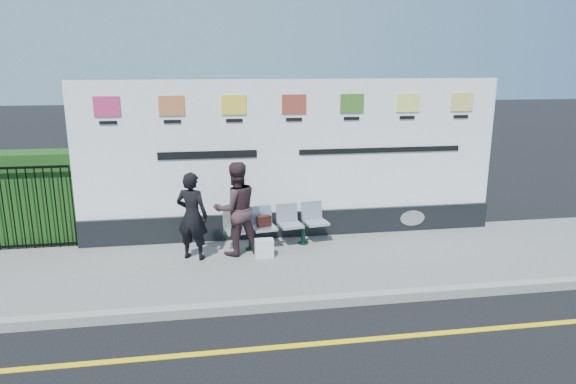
% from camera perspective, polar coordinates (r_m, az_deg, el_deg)
% --- Properties ---
extents(ground, '(80.00, 80.00, 0.00)m').
position_cam_1_polar(ground, '(6.65, 1.96, -16.64)').
color(ground, black).
extents(pavement, '(14.00, 3.00, 0.12)m').
position_cam_1_polar(pavement, '(8.83, -1.19, -8.08)').
color(pavement, slate).
rests_on(pavement, ground).
extents(kerb, '(14.00, 0.18, 0.14)m').
position_cam_1_polar(kerb, '(7.48, 0.45, -12.31)').
color(kerb, gray).
rests_on(kerb, ground).
extents(yellow_line, '(14.00, 0.10, 0.01)m').
position_cam_1_polar(yellow_line, '(6.65, 1.96, -16.61)').
color(yellow_line, yellow).
rests_on(yellow_line, ground).
extents(billboard, '(8.00, 0.30, 3.00)m').
position_cam_1_polar(billboard, '(9.79, 0.57, 2.47)').
color(billboard, black).
rests_on(billboard, pavement).
extents(hedge, '(2.35, 0.70, 1.70)m').
position_cam_1_polar(hedge, '(10.76, -27.59, -0.55)').
color(hedge, '#1B4514').
rests_on(hedge, pavement).
extents(railing, '(2.05, 0.06, 1.54)m').
position_cam_1_polar(railing, '(10.37, -28.29, -1.60)').
color(railing, black).
rests_on(railing, pavement).
extents(bench, '(1.97, 0.81, 0.41)m').
position_cam_1_polar(bench, '(9.43, -1.19, -4.89)').
color(bench, silver).
rests_on(bench, pavement).
extents(woman_left, '(0.66, 0.56, 1.52)m').
position_cam_1_polar(woman_left, '(8.85, -10.61, -2.63)').
color(woman_left, black).
rests_on(woman_left, pavement).
extents(woman_right, '(0.95, 0.83, 1.65)m').
position_cam_1_polar(woman_right, '(8.95, -5.80, -1.85)').
color(woman_right, '#3A2629').
rests_on(woman_right, pavement).
extents(handbag_brown, '(0.28, 0.19, 0.20)m').
position_cam_1_polar(handbag_brown, '(9.27, -2.68, -3.26)').
color(handbag_brown, black).
rests_on(handbag_brown, bench).
extents(carrier_bag_white, '(0.32, 0.19, 0.32)m').
position_cam_1_polar(carrier_bag_white, '(8.96, -2.67, -6.26)').
color(carrier_bag_white, silver).
rests_on(carrier_bag_white, pavement).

